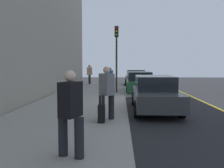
# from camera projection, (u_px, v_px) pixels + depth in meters

# --- Properties ---
(ground_plane) EXTENTS (56.00, 56.00, 0.00)m
(ground_plane) POSITION_uv_depth(u_px,v_px,m) (146.00, 105.00, 12.29)
(ground_plane) COLOR black
(sidewalk) EXTENTS (28.00, 4.60, 0.15)m
(sidewalk) POSITION_uv_depth(u_px,v_px,m) (80.00, 103.00, 12.40)
(sidewalk) COLOR gray
(sidewalk) RESTS_ON ground
(lane_stripe_centre) EXTENTS (28.00, 0.14, 0.01)m
(lane_stripe_centre) POSITION_uv_depth(u_px,v_px,m) (212.00, 105.00, 12.18)
(lane_stripe_centre) COLOR gold
(lane_stripe_centre) RESTS_ON ground
(snow_bank_curb) EXTENTS (5.19, 0.56, 0.22)m
(snow_bank_curb) POSITION_uv_depth(u_px,v_px,m) (129.00, 91.00, 17.89)
(snow_bank_curb) COLOR white
(snow_bank_curb) RESTS_ON ground
(parked_car_black) EXTENTS (4.18, 1.95, 1.51)m
(parked_car_black) POSITION_uv_depth(u_px,v_px,m) (135.00, 78.00, 23.54)
(parked_car_black) COLOR black
(parked_car_black) RESTS_ON ground
(parked_car_green) EXTENTS (4.59, 1.96, 1.51)m
(parked_car_green) POSITION_uv_depth(u_px,v_px,m) (139.00, 83.00, 17.37)
(parked_car_green) COLOR black
(parked_car_green) RESTS_ON ground
(parked_car_charcoal) EXTENTS (4.76, 1.96, 1.51)m
(parked_car_charcoal) POSITION_uv_depth(u_px,v_px,m) (155.00, 93.00, 10.84)
(parked_car_charcoal) COLOR black
(parked_car_charcoal) RESTS_ON ground
(pedestrian_black_coat) EXTENTS (0.55, 0.55, 1.74)m
(pedestrian_black_coat) POSITION_uv_depth(u_px,v_px,m) (71.00, 111.00, 4.91)
(pedestrian_black_coat) COLOR black
(pedestrian_black_coat) RESTS_ON sidewalk
(pedestrian_grey_coat) EXTENTS (0.57, 0.54, 1.79)m
(pedestrian_grey_coat) POSITION_uv_depth(u_px,v_px,m) (107.00, 92.00, 8.26)
(pedestrian_grey_coat) COLOR black
(pedestrian_grey_coat) RESTS_ON sidewalk
(pedestrian_blue_coat) EXTENTS (0.51, 0.50, 1.62)m
(pedestrian_blue_coat) POSITION_uv_depth(u_px,v_px,m) (110.00, 76.00, 21.17)
(pedestrian_blue_coat) COLOR black
(pedestrian_blue_coat) RESTS_ON sidewalk
(pedestrian_tan_coat) EXTENTS (0.61, 0.55, 1.86)m
(pedestrian_tan_coat) POSITION_uv_depth(u_px,v_px,m) (90.00, 74.00, 24.13)
(pedestrian_tan_coat) COLOR black
(pedestrian_tan_coat) RESTS_ON sidewalk
(traffic_light_pole) EXTENTS (0.35, 0.26, 4.40)m
(traffic_light_pole) POSITION_uv_depth(u_px,v_px,m) (117.00, 48.00, 16.43)
(traffic_light_pole) COLOR #2D2D19
(traffic_light_pole) RESTS_ON sidewalk
(rolling_suitcase) EXTENTS (0.34, 0.22, 0.93)m
(rolling_suitcase) POSITION_uv_depth(u_px,v_px,m) (101.00, 113.00, 7.96)
(rolling_suitcase) COLOR black
(rolling_suitcase) RESTS_ON sidewalk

